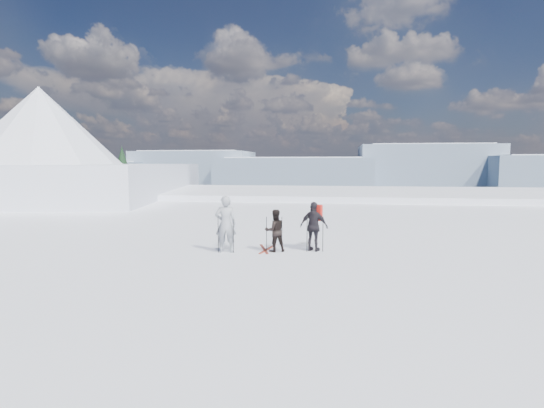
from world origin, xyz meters
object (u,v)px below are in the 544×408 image
(skier_pack, at_px, (314,227))
(skier_grey, at_px, (226,224))
(skis_loose, at_px, (266,249))
(skier_dark, at_px, (275,231))

(skier_pack, bearing_deg, skier_grey, 30.94)
(skier_grey, relative_size, skis_loose, 1.18)
(skier_dark, distance_m, skis_loose, 0.90)
(skier_pack, height_order, skis_loose, skier_pack)
(skier_grey, height_order, skier_dark, skier_grey)
(skis_loose, bearing_deg, skier_pack, -1.69)
(skier_dark, distance_m, skier_pack, 1.40)
(skier_grey, height_order, skis_loose, skier_grey)
(skier_grey, distance_m, skis_loose, 1.78)
(skier_dark, bearing_deg, skier_grey, -12.62)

